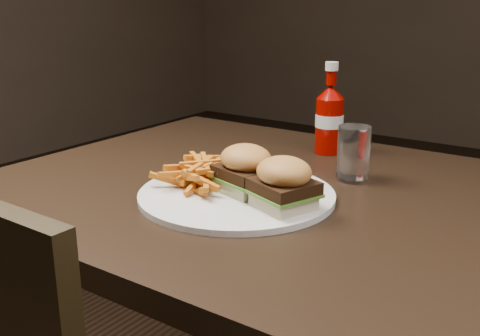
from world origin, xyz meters
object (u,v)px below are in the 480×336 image
Objects in this scene: plate at (237,195)px; ketchup_bottle at (329,126)px; dining_table at (319,207)px; tumbler at (354,152)px.

ketchup_bottle is at bearing 90.26° from plate.
tumbler is at bearing 84.83° from dining_table.
ketchup_bottle is at bearing 129.55° from tumbler.
plate is 3.54× the size of tumbler.
ketchup_bottle reaches higher than tumbler.
tumbler is at bearing -50.45° from ketchup_bottle.
tumbler is (0.12, 0.20, 0.05)m from plate.
plate is 0.24m from tumbler.
plate is (-0.11, -0.09, 0.03)m from dining_table.
plate is at bearing -89.74° from ketchup_bottle.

